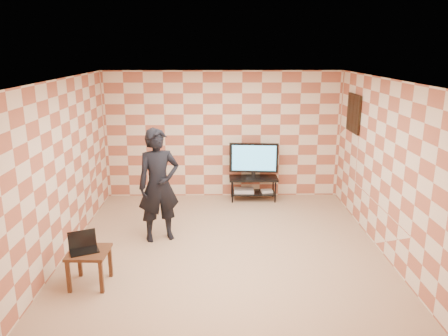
% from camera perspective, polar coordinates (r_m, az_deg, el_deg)
% --- Properties ---
extents(floor, '(5.00, 5.00, 0.00)m').
position_cam_1_polar(floor, '(7.34, 0.08, -9.95)').
color(floor, tan).
rests_on(floor, ground).
extents(wall_back, '(5.00, 0.02, 2.70)m').
position_cam_1_polar(wall_back, '(9.30, -0.19, 4.32)').
color(wall_back, beige).
rests_on(wall_back, ground).
extents(wall_front, '(5.00, 0.02, 2.70)m').
position_cam_1_polar(wall_front, '(4.51, 0.66, -8.11)').
color(wall_front, beige).
rests_on(wall_front, ground).
extents(wall_left, '(0.02, 5.00, 2.70)m').
position_cam_1_polar(wall_left, '(7.27, -20.03, 0.17)').
color(wall_left, beige).
rests_on(wall_left, ground).
extents(wall_right, '(0.02, 5.00, 2.70)m').
position_cam_1_polar(wall_right, '(7.35, 19.96, 0.34)').
color(wall_right, beige).
rests_on(wall_right, ground).
extents(ceiling, '(5.00, 5.00, 0.02)m').
position_cam_1_polar(ceiling, '(6.64, 0.09, 11.58)').
color(ceiling, white).
rests_on(ceiling, wall_back).
extents(wall_art, '(0.04, 0.72, 0.72)m').
position_cam_1_polar(wall_art, '(8.66, 16.58, 6.87)').
color(wall_art, black).
rests_on(wall_art, wall_right).
extents(tv_stand, '(1.02, 0.46, 0.50)m').
position_cam_1_polar(tv_stand, '(9.28, 3.84, -2.02)').
color(tv_stand, black).
rests_on(tv_stand, floor).
extents(tv, '(1.02, 0.22, 0.74)m').
position_cam_1_polar(tv, '(9.13, 3.91, 1.23)').
color(tv, black).
rests_on(tv, tv_stand).
extents(dvd_player, '(0.42, 0.31, 0.07)m').
position_cam_1_polar(dvd_player, '(9.32, 2.61, -2.94)').
color(dvd_player, silver).
rests_on(dvd_player, tv_stand).
extents(game_console, '(0.25, 0.20, 0.05)m').
position_cam_1_polar(game_console, '(9.35, 5.60, -3.01)').
color(game_console, silver).
rests_on(game_console, tv_stand).
extents(side_table, '(0.54, 0.54, 0.50)m').
position_cam_1_polar(side_table, '(6.31, -17.22, -11.03)').
color(side_table, '#372012').
rests_on(side_table, floor).
extents(laptop, '(0.46, 0.42, 0.25)m').
position_cam_1_polar(laptop, '(6.30, -17.89, -9.71)').
color(laptop, black).
rests_on(laptop, side_table).
extents(person, '(0.81, 0.67, 1.91)m').
position_cam_1_polar(person, '(7.29, -8.52, -2.25)').
color(person, black).
rests_on(person, floor).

